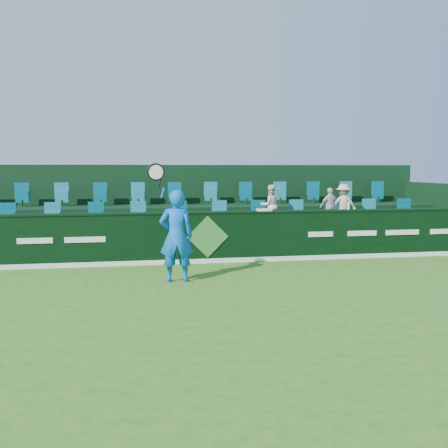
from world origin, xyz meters
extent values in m
plane|color=#2C6A19|center=(0.00, 0.00, 0.00)|extent=(60.00, 60.00, 0.00)
cube|color=black|center=(0.00, 4.00, 0.65)|extent=(16.00, 0.20, 1.30)
cube|color=black|center=(0.00, 4.00, 1.32)|extent=(16.00, 0.24, 0.05)
cube|color=white|center=(0.00, 3.89, 0.06)|extent=(16.00, 0.02, 0.12)
cube|color=#36822F|center=(0.00, 3.88, 0.70)|extent=(1.10, 0.02, 1.10)
cube|color=white|center=(-4.30, 3.89, 0.70)|extent=(0.85, 0.01, 0.14)
cube|color=white|center=(-3.10, 3.89, 0.70)|extent=(1.00, 0.01, 0.14)
cube|color=white|center=(3.10, 3.89, 0.70)|extent=(0.70, 0.01, 0.14)
cube|color=white|center=(4.30, 3.89, 0.70)|extent=(0.85, 0.01, 0.14)
cube|color=white|center=(5.50, 3.89, 0.70)|extent=(1.00, 0.01, 0.14)
cube|color=white|center=(6.70, 3.89, 0.70)|extent=(0.70, 0.01, 0.14)
cube|color=black|center=(0.00, 5.10, 0.40)|extent=(16.00, 2.00, 0.80)
cube|color=black|center=(0.00, 7.00, 0.65)|extent=(16.00, 1.80, 1.30)
cube|color=black|center=(0.00, 8.00, 1.30)|extent=(16.00, 0.20, 2.60)
cube|color=black|center=(7.90, 6.00, 1.00)|extent=(0.20, 4.00, 2.00)
cube|color=teal|center=(0.00, 5.50, 1.10)|extent=(13.50, 0.50, 0.60)
cube|color=teal|center=(0.00, 7.30, 1.60)|extent=(13.50, 0.50, 0.60)
imported|color=blue|center=(-0.97, 1.90, 1.01)|extent=(0.75, 0.51, 2.01)
cylinder|color=#143FBF|center=(-1.25, 1.80, 1.96)|extent=(0.10, 0.04, 0.22)
cylinder|color=black|center=(-1.31, 1.80, 2.16)|extent=(0.09, 0.03, 0.20)
torus|color=black|center=(-1.39, 1.80, 2.40)|extent=(0.46, 0.04, 0.46)
cylinder|color=silver|center=(-1.39, 1.80, 2.40)|extent=(0.38, 0.01, 0.38)
imported|color=white|center=(2.01, 5.12, 1.40)|extent=(0.62, 0.50, 1.21)
imported|color=beige|center=(3.84, 5.12, 1.36)|extent=(0.68, 0.34, 1.11)
imported|color=beige|center=(4.25, 5.12, 1.41)|extent=(0.86, 0.61, 1.22)
cube|color=white|center=(1.54, 4.00, 1.38)|extent=(0.37, 0.24, 0.06)
cylinder|color=silver|center=(3.93, 4.00, 1.45)|extent=(0.07, 0.07, 0.21)
camera|label=1|loc=(-1.76, -8.89, 2.46)|focal=40.00mm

